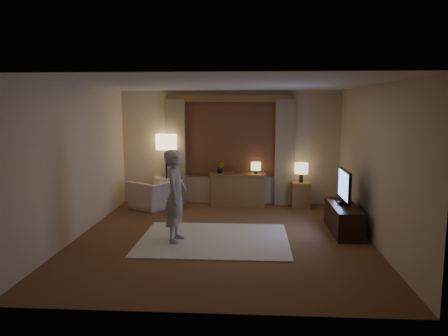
# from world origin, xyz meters

# --- Properties ---
(room) EXTENTS (5.04, 5.54, 2.64)m
(room) POSITION_xyz_m (0.00, 0.50, 1.33)
(room) COLOR brown
(room) RESTS_ON ground
(rug) EXTENTS (2.50, 2.00, 0.02)m
(rug) POSITION_xyz_m (-0.13, -0.11, 0.01)
(rug) COLOR beige
(rug) RESTS_ON floor
(sideboard) EXTENTS (1.20, 0.40, 0.70)m
(sideboard) POSITION_xyz_m (0.19, 2.50, 0.35)
(sideboard) COLOR brown
(sideboard) RESTS_ON floor
(picture_frame) EXTENTS (0.16, 0.02, 0.20)m
(picture_frame) POSITION_xyz_m (0.19, 2.50, 0.80)
(picture_frame) COLOR brown
(picture_frame) RESTS_ON sideboard
(plant) EXTENTS (0.17, 0.13, 0.30)m
(plant) POSITION_xyz_m (-0.21, 2.50, 0.85)
(plant) COLOR #999999
(plant) RESTS_ON sideboard
(table_lamp_sideboard) EXTENTS (0.22, 0.22, 0.30)m
(table_lamp_sideboard) POSITION_xyz_m (0.59, 2.50, 0.90)
(table_lamp_sideboard) COLOR black
(table_lamp_sideboard) RESTS_ON sideboard
(floor_lamp) EXTENTS (0.47, 0.47, 1.62)m
(floor_lamp) POSITION_xyz_m (-1.44, 2.50, 1.36)
(floor_lamp) COLOR black
(floor_lamp) RESTS_ON floor
(armchair) EXTENTS (1.21, 1.25, 0.62)m
(armchair) POSITION_xyz_m (-1.64, 2.18, 0.31)
(armchair) COLOR beige
(armchair) RESTS_ON floor
(side_table) EXTENTS (0.40, 0.40, 0.56)m
(side_table) POSITION_xyz_m (1.60, 2.45, 0.28)
(side_table) COLOR brown
(side_table) RESTS_ON floor
(table_lamp_side) EXTENTS (0.30, 0.30, 0.44)m
(table_lamp_side) POSITION_xyz_m (1.60, 2.45, 0.87)
(table_lamp_side) COLOR black
(table_lamp_side) RESTS_ON side_table
(tv_stand) EXTENTS (0.45, 1.40, 0.50)m
(tv_stand) POSITION_xyz_m (2.15, 0.51, 0.25)
(tv_stand) COLOR black
(tv_stand) RESTS_ON floor
(tv) EXTENTS (0.21, 0.87, 0.63)m
(tv) POSITION_xyz_m (2.15, 0.51, 0.85)
(tv) COLOR black
(tv) RESTS_ON tv_stand
(person) EXTENTS (0.40, 0.58, 1.53)m
(person) POSITION_xyz_m (-0.75, -0.25, 0.78)
(person) COLOR #B8B2AA
(person) RESTS_ON rug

